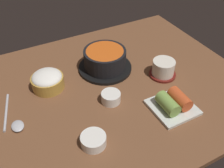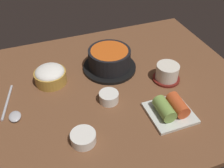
{
  "view_description": "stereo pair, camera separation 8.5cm",
  "coord_description": "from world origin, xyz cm",
  "px_view_note": "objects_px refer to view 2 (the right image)",
  "views": [
    {
      "loc": [
        -28.24,
        -59.17,
        60.25
      ],
      "look_at": [
        2.0,
        -2.0,
        5.0
      ],
      "focal_mm": 41.19,
      "sensor_mm": 36.0,
      "label": 1
    },
    {
      "loc": [
        -20.49,
        -62.64,
        60.25
      ],
      "look_at": [
        2.0,
        -2.0,
        5.0
      ],
      "focal_mm": 41.19,
      "sensor_mm": 36.0,
      "label": 2
    }
  ],
  "objects_px": {
    "kimchi_plate": "(171,109)",
    "stone_pot": "(109,60)",
    "rice_bowl": "(50,75)",
    "side_bowl_near": "(83,138)",
    "banchan_cup_center": "(109,97)",
    "tea_cup_with_saucer": "(167,73)",
    "spoon": "(12,112)"
  },
  "relations": [
    {
      "from": "kimchi_plate",
      "to": "rice_bowl",
      "type": "bearing_deg",
      "value": 138.15
    },
    {
      "from": "banchan_cup_center",
      "to": "side_bowl_near",
      "type": "xyz_separation_m",
      "value": [
        -0.12,
        -0.13,
        -0.0
      ]
    },
    {
      "from": "rice_bowl",
      "to": "banchan_cup_center",
      "type": "relative_size",
      "value": 1.75
    },
    {
      "from": "side_bowl_near",
      "to": "spoon",
      "type": "distance_m",
      "value": 0.25
    },
    {
      "from": "side_bowl_near",
      "to": "tea_cup_with_saucer",
      "type": "bearing_deg",
      "value": 24.52
    },
    {
      "from": "stone_pot",
      "to": "kimchi_plate",
      "type": "relative_size",
      "value": 1.5
    },
    {
      "from": "rice_bowl",
      "to": "spoon",
      "type": "height_order",
      "value": "rice_bowl"
    },
    {
      "from": "stone_pot",
      "to": "side_bowl_near",
      "type": "height_order",
      "value": "stone_pot"
    },
    {
      "from": "tea_cup_with_saucer",
      "to": "rice_bowl",
      "type": "bearing_deg",
      "value": 161.57
    },
    {
      "from": "tea_cup_with_saucer",
      "to": "banchan_cup_center",
      "type": "bearing_deg",
      "value": -171.95
    },
    {
      "from": "kimchi_plate",
      "to": "banchan_cup_center",
      "type": "bearing_deg",
      "value": 142.51
    },
    {
      "from": "stone_pot",
      "to": "spoon",
      "type": "xyz_separation_m",
      "value": [
        -0.36,
        -0.11,
        -0.03
      ]
    },
    {
      "from": "stone_pot",
      "to": "banchan_cup_center",
      "type": "distance_m",
      "value": 0.18
    },
    {
      "from": "rice_bowl",
      "to": "spoon",
      "type": "relative_size",
      "value": 0.62
    },
    {
      "from": "kimchi_plate",
      "to": "spoon",
      "type": "xyz_separation_m",
      "value": [
        -0.45,
        0.17,
        -0.02
      ]
    },
    {
      "from": "tea_cup_with_saucer",
      "to": "side_bowl_near",
      "type": "distance_m",
      "value": 0.38
    },
    {
      "from": "stone_pot",
      "to": "kimchi_plate",
      "type": "xyz_separation_m",
      "value": [
        0.09,
        -0.28,
        -0.02
      ]
    },
    {
      "from": "rice_bowl",
      "to": "kimchi_plate",
      "type": "relative_size",
      "value": 0.83
    },
    {
      "from": "tea_cup_with_saucer",
      "to": "kimchi_plate",
      "type": "relative_size",
      "value": 0.73
    },
    {
      "from": "spoon",
      "to": "banchan_cup_center",
      "type": "bearing_deg",
      "value": -10.2
    },
    {
      "from": "banchan_cup_center",
      "to": "tea_cup_with_saucer",
      "type": "bearing_deg",
      "value": 8.05
    },
    {
      "from": "rice_bowl",
      "to": "kimchi_plate",
      "type": "height_order",
      "value": "rice_bowl"
    },
    {
      "from": "banchan_cup_center",
      "to": "side_bowl_near",
      "type": "relative_size",
      "value": 0.88
    },
    {
      "from": "banchan_cup_center",
      "to": "spoon",
      "type": "height_order",
      "value": "banchan_cup_center"
    },
    {
      "from": "side_bowl_near",
      "to": "spoon",
      "type": "bearing_deg",
      "value": 134.49
    },
    {
      "from": "rice_bowl",
      "to": "tea_cup_with_saucer",
      "type": "bearing_deg",
      "value": -18.43
    },
    {
      "from": "tea_cup_with_saucer",
      "to": "kimchi_plate",
      "type": "xyz_separation_m",
      "value": [
        -0.07,
        -0.15,
        -0.01
      ]
    },
    {
      "from": "kimchi_plate",
      "to": "stone_pot",
      "type": "bearing_deg",
      "value": 108.31
    },
    {
      "from": "stone_pot",
      "to": "tea_cup_with_saucer",
      "type": "distance_m",
      "value": 0.21
    },
    {
      "from": "stone_pot",
      "to": "tea_cup_with_saucer",
      "type": "bearing_deg",
      "value": -38.38
    },
    {
      "from": "kimchi_plate",
      "to": "side_bowl_near",
      "type": "xyz_separation_m",
      "value": [
        -0.28,
        -0.01,
        -0.0
      ]
    },
    {
      "from": "side_bowl_near",
      "to": "rice_bowl",
      "type": "bearing_deg",
      "value": 97.4
    }
  ]
}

